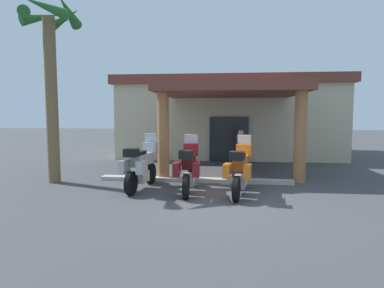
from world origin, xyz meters
TOP-DOWN VIEW (x-y plane):
  - ground_plane at (0.00, 0.00)m, footprint 80.00×80.00m
  - motel_building at (-0.07, 10.13)m, footprint 11.63×11.91m
  - motorcycle_silver at (-2.49, 0.97)m, footprint 0.74×2.21m
  - motorcycle_maroon at (-1.04, 0.74)m, footprint 0.72×2.21m
  - motorcycle_orange at (0.41, 0.66)m, footprint 0.82×2.21m
  - pedestrian at (0.50, 4.30)m, footprint 0.32×0.52m
  - palm_tree_roadside at (-5.58, 1.58)m, footprint 2.03×2.09m
  - curb_strip at (-1.04, 2.24)m, footprint 6.35×0.36m

SIDE VIEW (x-z plane):
  - ground_plane at x=0.00m, z-range 0.00..0.00m
  - curb_strip at x=-1.04m, z-range 0.00..0.12m
  - motorcycle_silver at x=-2.49m, z-range -0.11..1.50m
  - motorcycle_maroon at x=-1.04m, z-range -0.11..1.50m
  - motorcycle_orange at x=0.41m, z-range -0.11..1.50m
  - pedestrian at x=0.50m, z-range 0.12..1.74m
  - motel_building at x=-0.07m, z-range 0.05..4.14m
  - palm_tree_roadside at x=-5.58m, z-range 1.18..7.00m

